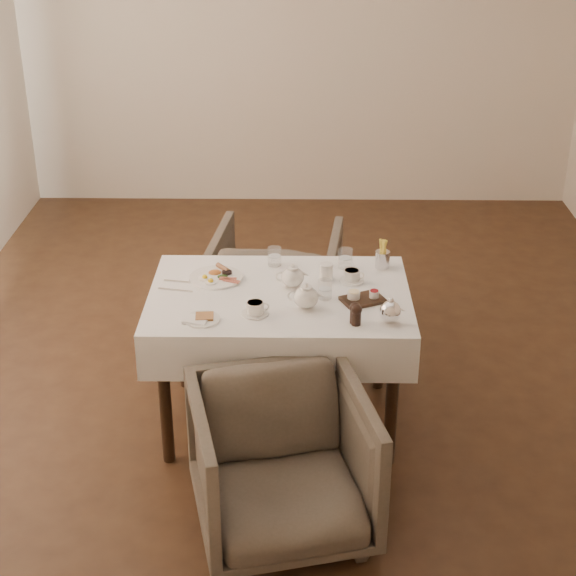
# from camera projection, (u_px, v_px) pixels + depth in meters

# --- Properties ---
(table) EXTENTS (1.28, 0.88, 0.75)m
(table) POSITION_uv_depth(u_px,v_px,m) (280.00, 314.00, 4.37)
(table) COLOR black
(table) RESTS_ON ground
(armchair_near) EXTENTS (0.88, 0.90, 0.68)m
(armchair_near) POSITION_uv_depth(u_px,v_px,m) (282.00, 464.00, 3.77)
(armchair_near) COLOR #4D4439
(armchair_near) RESTS_ON ground
(armchair_far) EXTENTS (0.82, 0.84, 0.69)m
(armchair_far) POSITION_uv_depth(u_px,v_px,m) (277.00, 285.00, 5.32)
(armchair_far) COLOR #4D4439
(armchair_far) RESTS_ON ground
(breakfast_plate) EXTENTS (0.27, 0.27, 0.03)m
(breakfast_plate) POSITION_uv_depth(u_px,v_px,m) (216.00, 276.00, 4.46)
(breakfast_plate) COLOR white
(breakfast_plate) RESTS_ON table
(side_plate) EXTENTS (0.17, 0.16, 0.02)m
(side_plate) POSITION_uv_depth(u_px,v_px,m) (201.00, 319.00, 4.06)
(side_plate) COLOR white
(side_plate) RESTS_ON table
(teapot_centre) EXTENTS (0.16, 0.13, 0.13)m
(teapot_centre) POSITION_uv_depth(u_px,v_px,m) (293.00, 275.00, 4.35)
(teapot_centre) COLOR white
(teapot_centre) RESTS_ON table
(teapot_front) EXTENTS (0.17, 0.14, 0.13)m
(teapot_front) POSITION_uv_depth(u_px,v_px,m) (306.00, 296.00, 4.14)
(teapot_front) COLOR white
(teapot_front) RESTS_ON table
(creamer) EXTENTS (0.09, 0.09, 0.08)m
(creamer) POSITION_uv_depth(u_px,v_px,m) (326.00, 271.00, 4.43)
(creamer) COLOR white
(creamer) RESTS_ON table
(teacup_near) EXTENTS (0.13, 0.13, 0.06)m
(teacup_near) POSITION_uv_depth(u_px,v_px,m) (255.00, 309.00, 4.10)
(teacup_near) COLOR white
(teacup_near) RESTS_ON table
(teacup_far) EXTENTS (0.12, 0.12, 0.06)m
(teacup_far) POSITION_uv_depth(u_px,v_px,m) (352.00, 276.00, 4.42)
(teacup_far) COLOR white
(teacup_far) RESTS_ON table
(glass_left) EXTENTS (0.09, 0.09, 0.10)m
(glass_left) POSITION_uv_depth(u_px,v_px,m) (275.00, 256.00, 4.58)
(glass_left) COLOR silver
(glass_left) RESTS_ON table
(glass_mid) EXTENTS (0.07, 0.07, 0.09)m
(glass_mid) POSITION_uv_depth(u_px,v_px,m) (325.00, 289.00, 4.24)
(glass_mid) COLOR silver
(glass_mid) RESTS_ON table
(glass_right) EXTENTS (0.08, 0.08, 0.10)m
(glass_right) POSITION_uv_depth(u_px,v_px,m) (345.00, 258.00, 4.56)
(glass_right) COLOR silver
(glass_right) RESTS_ON table
(condiment_board) EXTENTS (0.23, 0.20, 0.05)m
(condiment_board) POSITION_uv_depth(u_px,v_px,m) (362.00, 298.00, 4.23)
(condiment_board) COLOR black
(condiment_board) RESTS_ON table
(pepper_mill_left) EXTENTS (0.06, 0.06, 0.10)m
(pepper_mill_left) POSITION_uv_depth(u_px,v_px,m) (356.00, 315.00, 4.00)
(pepper_mill_left) COLOR black
(pepper_mill_left) RESTS_ON table
(pepper_mill_right) EXTENTS (0.06, 0.06, 0.11)m
(pepper_mill_right) POSITION_uv_depth(u_px,v_px,m) (355.00, 313.00, 4.02)
(pepper_mill_right) COLOR black
(pepper_mill_right) RESTS_ON table
(silver_pot) EXTENTS (0.13, 0.11, 0.13)m
(silver_pot) POSITION_uv_depth(u_px,v_px,m) (390.00, 310.00, 4.02)
(silver_pot) COLOR white
(silver_pot) RESTS_ON table
(fries_cup) EXTENTS (0.08, 0.08, 0.16)m
(fries_cup) POSITION_uv_depth(u_px,v_px,m) (383.00, 255.00, 4.54)
(fries_cup) COLOR silver
(fries_cup) RESTS_ON table
(cutlery_fork) EXTENTS (0.19, 0.05, 0.00)m
(cutlery_fork) POSITION_uv_depth(u_px,v_px,m) (182.00, 282.00, 4.42)
(cutlery_fork) COLOR silver
(cutlery_fork) RESTS_ON table
(cutlery_knife) EXTENTS (0.18, 0.05, 0.00)m
(cutlery_knife) POSITION_uv_depth(u_px,v_px,m) (175.00, 290.00, 4.34)
(cutlery_knife) COLOR silver
(cutlery_knife) RESTS_ON table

